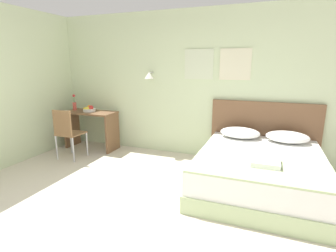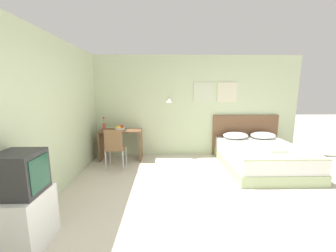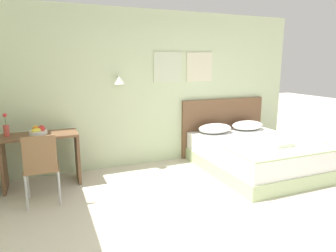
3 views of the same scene
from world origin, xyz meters
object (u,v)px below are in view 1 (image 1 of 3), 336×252
throw_blanket (259,169)px  desk_chair (67,130)px  bed (259,172)px  folded_towel_near_foot (266,162)px  fruit_bowl (89,109)px  desk (91,123)px  flower_vase (74,104)px  headboard (263,134)px  pillow_right (287,137)px  pillow_left (240,133)px

throw_blanket → desk_chair: (-3.30, 0.57, 0.02)m
throw_blanket → bed: bearing=90.0°
folded_towel_near_foot → fruit_bowl: (-3.38, 1.12, 0.25)m
desk → fruit_bowl: size_ratio=4.26×
bed → folded_towel_near_foot: folded_towel_near_foot is taller
bed → folded_towel_near_foot: 0.54m
folded_towel_near_foot → desk: desk is taller
desk → flower_vase: bearing=174.1°
throw_blanket → folded_towel_near_foot: folded_towel_near_foot is taller
headboard → throw_blanket: size_ratio=1.11×
headboard → folded_towel_near_foot: headboard is taller
desk_chair → flower_vase: bearing=119.7°
bed → desk_chair: 3.31m
desk_chair → fruit_bowl: desk_chair is taller
headboard → folded_towel_near_foot: (0.07, -1.46, 0.02)m
desk_chair → desk: bearing=90.0°
headboard → flower_vase: (-3.72, -0.29, 0.34)m
bed → pillow_right: pillow_right is taller
pillow_left → flower_vase: bearing=179.8°
bed → fruit_bowl: 3.43m
pillow_right → fruit_bowl: fruit_bowl is taller
flower_vase → headboard: bearing=4.4°
desk_chair → pillow_left: bearing=13.9°
folded_towel_near_foot → desk_chair: size_ratio=0.36×
fruit_bowl → desk_chair: bearing=-88.9°
pillow_right → flower_vase: flower_vase is taller
bed → desk_chair: desk_chair is taller
folded_towel_near_foot → desk_chair: bearing=172.6°
desk → desk_chair: 0.69m
pillow_right → fruit_bowl: size_ratio=2.61×
pillow_left → folded_towel_near_foot: 1.24m
headboard → pillow_right: size_ratio=2.77×
pillow_left → throw_blanket: 1.35m
headboard → pillow_left: bearing=-140.5°
pillow_right → desk: desk is taller
pillow_right → flower_vase: (-4.08, 0.01, 0.29)m
desk_chair → flower_vase: size_ratio=2.84×
throw_blanket → fruit_bowl: 3.56m
bed → flower_vase: 3.85m
throw_blanket → desk_chair: desk_chair is taller
bed → desk: 3.38m
bed → pillow_left: pillow_left is taller
bed → fruit_bowl: bearing=168.3°
bed → desk_chair: bearing=-180.0°
folded_towel_near_foot → fruit_bowl: size_ratio=1.36×
pillow_right → folded_towel_near_foot: size_ratio=1.91×
pillow_left → fruit_bowl: 2.96m
pillow_left → flower_vase: (-3.36, 0.01, 0.29)m
pillow_left → flower_vase: flower_vase is taller
flower_vase → desk_chair: bearing=-60.3°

